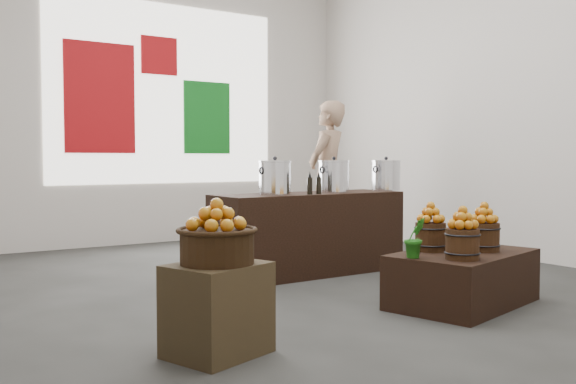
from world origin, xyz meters
TOP-DOWN VIEW (x-y plane):
  - ground at (0.00, 0.00)m, footprint 7.00×7.00m
  - back_wall at (0.00, 3.50)m, footprint 6.00×0.04m
  - back_opening at (0.30, 3.48)m, footprint 3.20×0.02m
  - deco_red_left at (-0.60, 3.47)m, footprint 0.90×0.04m
  - deco_green_right at (0.90, 3.47)m, footprint 0.70×0.04m
  - deco_red_upper at (0.20, 3.47)m, footprint 0.50×0.04m
  - crate at (-1.45, -1.40)m, footprint 0.64×0.58m
  - wicker_basket at (-1.45, -1.40)m, footprint 0.42×0.42m
  - apples_in_basket at (-1.45, -1.40)m, footprint 0.33×0.33m
  - display_table at (0.72, -1.31)m, footprint 1.33×1.00m
  - apple_bucket_front_left at (0.43, -1.55)m, footprint 0.24×0.24m
  - apples_in_bucket_front_left at (0.43, -1.55)m, footprint 0.18×0.18m
  - apple_bucket_front_right at (0.89, -1.36)m, footprint 0.24×0.24m
  - apples_in_bucket_front_right at (0.89, -1.36)m, footprint 0.18×0.18m
  - apple_bucket_rear at (0.55, -1.13)m, footprint 0.24×0.24m
  - apples_in_bucket_rear at (0.55, -1.13)m, footprint 0.18×0.18m
  - herb_garnish_right at (0.98, -1.11)m, footprint 0.28×0.25m
  - herb_garnish_left at (0.20, -1.32)m, footprint 0.19×0.16m
  - counter at (0.51, 0.44)m, footprint 1.95×0.64m
  - stock_pot_left at (0.11, 0.44)m, footprint 0.30×0.30m
  - stock_pot_center at (0.81, 0.45)m, footprint 0.30×0.30m
  - stock_pot_right at (1.52, 0.46)m, footprint 0.30×0.30m
  - oil_cruets at (0.51, 0.25)m, footprint 0.14×0.05m
  - shopper at (1.75, 1.80)m, footprint 0.81×0.72m

SIDE VIEW (x-z plane):
  - ground at x=0.00m, z-range 0.00..0.00m
  - display_table at x=0.72m, z-range 0.00..0.41m
  - crate at x=-1.45m, z-range 0.00..0.53m
  - counter at x=0.51m, z-range 0.00..0.79m
  - apple_bucket_front_left at x=0.43m, z-range 0.41..0.63m
  - apple_bucket_front_right at x=0.89m, z-range 0.41..0.63m
  - apple_bucket_rear at x=0.55m, z-range 0.41..0.63m
  - herb_garnish_right at x=0.98m, z-range 0.41..0.68m
  - herb_garnish_left at x=0.20m, z-range 0.41..0.71m
  - wicker_basket at x=-1.45m, z-range 0.53..0.72m
  - apples_in_bucket_front_left at x=0.43m, z-range 0.63..0.79m
  - apples_in_bucket_front_right at x=0.89m, z-range 0.63..0.79m
  - apples_in_bucket_rear at x=0.55m, z-range 0.63..0.79m
  - apples_in_basket at x=-1.45m, z-range 0.72..0.90m
  - oil_cruets at x=0.51m, z-range 0.79..1.01m
  - shopper at x=1.75m, z-range 0.00..1.86m
  - stock_pot_left at x=0.11m, z-range 0.79..1.09m
  - stock_pot_center at x=0.81m, z-range 0.79..1.09m
  - stock_pot_right at x=1.52m, z-range 0.79..1.09m
  - deco_green_right at x=0.90m, z-range 1.20..2.20m
  - deco_red_left at x=-0.60m, z-range 1.20..2.60m
  - back_wall at x=0.00m, z-range 0.00..4.00m
  - back_opening at x=0.30m, z-range 0.80..3.20m
  - deco_red_upper at x=0.20m, z-range 2.25..2.75m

